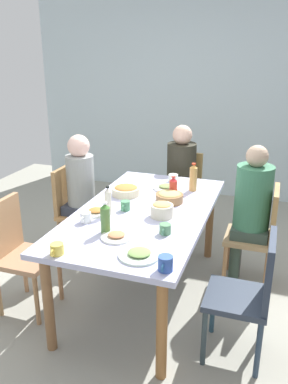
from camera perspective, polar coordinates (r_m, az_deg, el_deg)
ground_plane at (r=3.51m, az=0.00°, el=-14.30°), size 6.35×6.35×0.00m
wall_left at (r=5.57m, az=9.27°, el=12.77°), size 0.12×4.96×2.60m
dining_table at (r=3.17m, az=0.00°, el=-3.97°), size 1.85×0.99×0.77m
chair_0 at (r=3.26m, az=-17.61°, el=-7.72°), size 0.40×0.40×0.90m
chair_1 at (r=2.71m, az=14.92°, el=-13.47°), size 0.40×0.40×0.90m
chair_2 at (r=3.96m, az=-9.87°, el=-2.02°), size 0.40×0.40×0.90m
person_2 at (r=3.84m, az=-8.85°, el=0.74°), size 0.30×0.30×1.22m
chair_3 at (r=4.40m, az=5.49°, el=0.46°), size 0.40×0.40×0.90m
person_3 at (r=4.25m, az=5.30°, el=2.93°), size 0.30×0.30×1.23m
chair_4 at (r=3.52m, az=16.18°, el=-5.42°), size 0.40×0.40×0.90m
person_4 at (r=3.44m, az=15.05°, el=-1.79°), size 0.30×0.30×1.25m
plate_0 at (r=3.09m, az=-6.86°, el=-2.80°), size 0.21×0.21×0.04m
plate_1 at (r=3.60m, az=3.18°, el=0.67°), size 0.24×0.24×0.04m
plate_2 at (r=2.69m, az=-3.95°, el=-6.32°), size 0.21×0.21×0.04m
plate_3 at (r=2.46m, az=-0.67°, el=-8.88°), size 0.26×0.26×0.04m
bowl_0 at (r=3.00m, az=2.57°, el=-2.51°), size 0.17×0.17×0.11m
bowl_1 at (r=3.44m, az=-2.60°, el=0.25°), size 0.24×0.24×0.09m
bowl_2 at (r=3.29m, az=3.65°, el=-0.70°), size 0.23×0.23×0.09m
cup_0 at (r=2.74m, az=3.03°, el=-5.31°), size 0.12×0.08×0.07m
cup_1 at (r=3.79m, az=4.18°, el=2.00°), size 0.13×0.09×0.07m
cup_2 at (r=2.53m, az=-12.35°, el=-7.98°), size 0.12×0.08×0.07m
cup_3 at (r=2.94m, az=-8.35°, el=-3.60°), size 0.11×0.08×0.08m
cup_4 at (r=3.12m, az=-2.71°, el=-1.97°), size 0.11×0.07×0.08m
cup_5 at (r=2.31m, az=3.07°, el=-10.18°), size 0.12×0.09×0.09m
bottle_0 at (r=3.55m, az=7.05°, el=2.05°), size 0.07×0.07×0.25m
bottle_1 at (r=2.74m, az=-5.55°, el=-3.77°), size 0.07×0.07×0.22m
bottle_2 at (r=3.37m, az=4.20°, el=0.62°), size 0.07×0.07×0.19m
bottle_3 at (r=3.02m, az=-5.16°, el=-1.36°), size 0.05×0.05×0.23m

